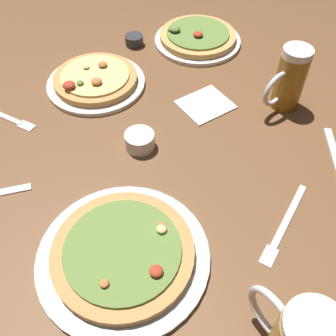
{
  "coord_description": "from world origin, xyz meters",
  "views": [
    {
      "loc": [
        -0.3,
        -0.47,
        0.67
      ],
      "look_at": [
        0.0,
        0.0,
        0.02
      ],
      "focal_mm": 41.65,
      "sensor_mm": 36.0,
      "label": 1
    }
  ],
  "objects_px": {
    "beer_mug_dark": "(289,80)",
    "fork_spare": "(3,116)",
    "pizza_plate_side": "(197,38)",
    "ramekin_sauce": "(140,141)",
    "pizza_plate_far": "(96,80)",
    "napkin_folded": "(205,104)",
    "ramekin_butter": "(134,40)",
    "fork_left": "(284,224)",
    "pizza_plate_near": "(123,254)"
  },
  "relations": [
    {
      "from": "pizza_plate_far",
      "to": "fork_left",
      "type": "xyz_separation_m",
      "value": [
        0.12,
        -0.62,
        -0.01
      ]
    },
    {
      "from": "beer_mug_dark",
      "to": "fork_left",
      "type": "xyz_separation_m",
      "value": [
        -0.26,
        -0.28,
        -0.08
      ]
    },
    {
      "from": "ramekin_butter",
      "to": "fork_left",
      "type": "distance_m",
      "value": 0.74
    },
    {
      "from": "fork_spare",
      "to": "fork_left",
      "type": "bearing_deg",
      "value": -59.31
    },
    {
      "from": "ramekin_butter",
      "to": "napkin_folded",
      "type": "relative_size",
      "value": 0.44
    },
    {
      "from": "ramekin_butter",
      "to": "fork_spare",
      "type": "xyz_separation_m",
      "value": [
        -0.45,
        -0.11,
        -0.01
      ]
    },
    {
      "from": "pizza_plate_near",
      "to": "beer_mug_dark",
      "type": "xyz_separation_m",
      "value": [
        0.56,
        0.16,
        0.07
      ]
    },
    {
      "from": "beer_mug_dark",
      "to": "ramekin_sauce",
      "type": "bearing_deg",
      "value": 169.65
    },
    {
      "from": "beer_mug_dark",
      "to": "fork_spare",
      "type": "height_order",
      "value": "beer_mug_dark"
    },
    {
      "from": "pizza_plate_far",
      "to": "napkin_folded",
      "type": "bearing_deg",
      "value": -48.81
    },
    {
      "from": "pizza_plate_far",
      "to": "pizza_plate_side",
      "type": "height_order",
      "value": "same"
    },
    {
      "from": "pizza_plate_side",
      "to": "ramekin_sauce",
      "type": "distance_m",
      "value": 0.48
    },
    {
      "from": "ramekin_sauce",
      "to": "fork_spare",
      "type": "xyz_separation_m",
      "value": [
        -0.24,
        0.28,
        -0.02
      ]
    },
    {
      "from": "fork_left",
      "to": "pizza_plate_near",
      "type": "bearing_deg",
      "value": 160.06
    },
    {
      "from": "ramekin_sauce",
      "to": "fork_spare",
      "type": "distance_m",
      "value": 0.37
    },
    {
      "from": "napkin_folded",
      "to": "pizza_plate_far",
      "type": "bearing_deg",
      "value": 131.19
    },
    {
      "from": "pizza_plate_near",
      "to": "napkin_folded",
      "type": "distance_m",
      "value": 0.48
    },
    {
      "from": "pizza_plate_side",
      "to": "fork_left",
      "type": "height_order",
      "value": "pizza_plate_side"
    },
    {
      "from": "pizza_plate_near",
      "to": "fork_spare",
      "type": "bearing_deg",
      "value": 97.37
    },
    {
      "from": "pizza_plate_side",
      "to": "beer_mug_dark",
      "type": "bearing_deg",
      "value": -88.23
    },
    {
      "from": "ramekin_butter",
      "to": "beer_mug_dark",
      "type": "bearing_deg",
      "value": -68.41
    },
    {
      "from": "pizza_plate_side",
      "to": "napkin_folded",
      "type": "height_order",
      "value": "pizza_plate_side"
    },
    {
      "from": "pizza_plate_side",
      "to": "fork_spare",
      "type": "relative_size",
      "value": 1.4
    },
    {
      "from": "beer_mug_dark",
      "to": "ramekin_sauce",
      "type": "height_order",
      "value": "beer_mug_dark"
    },
    {
      "from": "pizza_plate_side",
      "to": "napkin_folded",
      "type": "bearing_deg",
      "value": -121.55
    },
    {
      "from": "pizza_plate_near",
      "to": "pizza_plate_far",
      "type": "xyz_separation_m",
      "value": [
        0.19,
        0.51,
        0.0
      ]
    },
    {
      "from": "pizza_plate_near",
      "to": "napkin_folded",
      "type": "height_order",
      "value": "pizza_plate_near"
    },
    {
      "from": "beer_mug_dark",
      "to": "fork_spare",
      "type": "xyz_separation_m",
      "value": [
        -0.63,
        0.35,
        -0.08
      ]
    },
    {
      "from": "ramekin_sauce",
      "to": "fork_spare",
      "type": "bearing_deg",
      "value": 130.37
    },
    {
      "from": "pizza_plate_near",
      "to": "ramekin_sauce",
      "type": "distance_m",
      "value": 0.29
    },
    {
      "from": "beer_mug_dark",
      "to": "ramekin_butter",
      "type": "xyz_separation_m",
      "value": [
        -0.18,
        0.46,
        -0.07
      ]
    },
    {
      "from": "pizza_plate_far",
      "to": "fork_left",
      "type": "bearing_deg",
      "value": -79.28
    },
    {
      "from": "pizza_plate_near",
      "to": "pizza_plate_far",
      "type": "bearing_deg",
      "value": 69.48
    },
    {
      "from": "ramekin_butter",
      "to": "fork_spare",
      "type": "relative_size",
      "value": 0.29
    },
    {
      "from": "fork_left",
      "to": "fork_spare",
      "type": "distance_m",
      "value": 0.73
    },
    {
      "from": "beer_mug_dark",
      "to": "ramekin_butter",
      "type": "bearing_deg",
      "value": 111.59
    },
    {
      "from": "beer_mug_dark",
      "to": "napkin_folded",
      "type": "relative_size",
      "value": 1.31
    },
    {
      "from": "pizza_plate_near",
      "to": "fork_spare",
      "type": "distance_m",
      "value": 0.52
    },
    {
      "from": "beer_mug_dark",
      "to": "fork_spare",
      "type": "relative_size",
      "value": 0.87
    },
    {
      "from": "fork_left",
      "to": "fork_spare",
      "type": "relative_size",
      "value": 1.08
    },
    {
      "from": "beer_mug_dark",
      "to": "ramekin_sauce",
      "type": "distance_m",
      "value": 0.4
    },
    {
      "from": "pizza_plate_far",
      "to": "ramekin_sauce",
      "type": "distance_m",
      "value": 0.27
    },
    {
      "from": "fork_spare",
      "to": "ramekin_butter",
      "type": "bearing_deg",
      "value": 13.69
    },
    {
      "from": "pizza_plate_far",
      "to": "ramekin_butter",
      "type": "height_order",
      "value": "pizza_plate_far"
    },
    {
      "from": "pizza_plate_near",
      "to": "napkin_folded",
      "type": "bearing_deg",
      "value": 34.81
    },
    {
      "from": "pizza_plate_near",
      "to": "fork_left",
      "type": "distance_m",
      "value": 0.33
    },
    {
      "from": "ramekin_sauce",
      "to": "fork_left",
      "type": "xyz_separation_m",
      "value": [
        0.13,
        -0.35,
        -0.02
      ]
    },
    {
      "from": "pizza_plate_far",
      "to": "ramekin_sauce",
      "type": "bearing_deg",
      "value": -93.54
    },
    {
      "from": "pizza_plate_side",
      "to": "ramekin_sauce",
      "type": "relative_size",
      "value": 3.8
    },
    {
      "from": "pizza_plate_near",
      "to": "fork_left",
      "type": "height_order",
      "value": "pizza_plate_near"
    }
  ]
}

